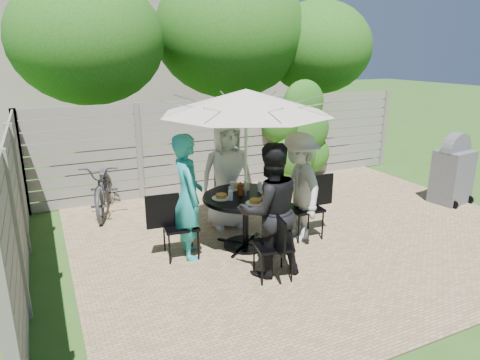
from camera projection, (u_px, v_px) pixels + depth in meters
name	position (u px, v px, depth m)	size (l,w,h in m)	color
backyard_envelope	(149.00, 55.00, 14.70)	(60.00, 60.00, 5.00)	#2F531A
patio_table	(246.00, 211.00, 6.09)	(1.31, 1.31, 0.79)	black
umbrella	(246.00, 102.00, 5.64)	(2.54, 2.54, 2.27)	silver
chair_back	(225.00, 206.00, 7.04)	(0.47, 0.70, 0.96)	black
person_back	(227.00, 175.00, 6.75)	(0.85, 0.55, 1.74)	silver
chair_left	(180.00, 238.00, 5.85)	(0.70, 0.49, 0.94)	black
person_left	(188.00, 197.00, 5.73)	(0.63, 0.41, 1.73)	teal
chair_front	(273.00, 258.00, 5.30)	(0.51, 0.69, 0.90)	black
person_front	(270.00, 211.00, 5.26)	(0.83, 0.65, 1.71)	black
chair_right	(305.00, 219.00, 6.48)	(0.72, 0.50, 0.98)	black
person_right	(298.00, 187.00, 6.29)	(1.06, 0.61, 1.64)	#ACADA8
plate_back	(237.00, 187.00, 6.34)	(0.26, 0.26, 0.06)	white
plate_left	(221.00, 197.00, 5.90)	(0.26, 0.26, 0.06)	white
plate_front	(255.00, 202.00, 5.69)	(0.26, 0.26, 0.06)	white
plate_right	(269.00, 191.00, 6.13)	(0.26, 0.26, 0.06)	white
plate_extra	(266.00, 199.00, 5.81)	(0.24, 0.24, 0.06)	white
glass_back	(233.00, 186.00, 6.20)	(0.07, 0.07, 0.14)	silver
glass_left	(231.00, 195.00, 5.82)	(0.07, 0.07, 0.14)	silver
glass_right	(260.00, 187.00, 6.18)	(0.07, 0.07, 0.14)	silver
syrup_jug	(240.00, 190.00, 6.03)	(0.09, 0.09, 0.16)	#59280C
coffee_cup	(247.00, 186.00, 6.24)	(0.08, 0.08, 0.12)	#C6B293
bicycle	(104.00, 186.00, 7.50)	(0.62, 1.78, 0.94)	#333338
bbq_grill	(453.00, 172.00, 7.89)	(0.72, 0.59, 1.34)	#5D5D62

